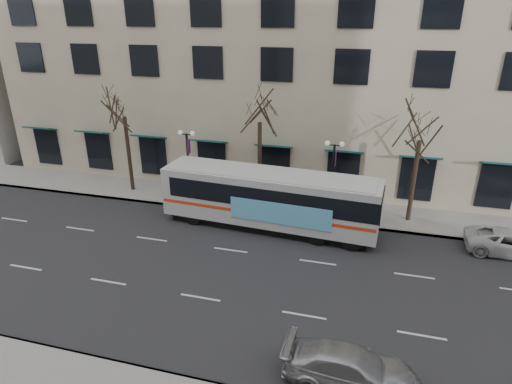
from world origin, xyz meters
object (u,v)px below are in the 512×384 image
(tree_far_left, at_px, (123,103))
(city_bus, at_px, (271,198))
(tree_far_mid, at_px, (260,108))
(lamp_post_right, at_px, (333,175))
(tree_far_right, at_px, (422,125))
(silver_car, at_px, (351,368))
(lamp_post_left, at_px, (188,162))

(tree_far_left, xyz_separation_m, city_bus, (11.51, -3.04, -4.70))
(tree_far_mid, bearing_deg, lamp_post_right, -6.83)
(tree_far_left, distance_m, lamp_post_right, 15.48)
(tree_far_right, xyz_separation_m, lamp_post_right, (-4.99, -0.60, -3.48))
(tree_far_left, height_order, tree_far_mid, tree_far_mid)
(tree_far_left, height_order, silver_car, tree_far_left)
(tree_far_left, height_order, city_bus, tree_far_left)
(lamp_post_right, relative_size, silver_car, 1.06)
(tree_far_mid, xyz_separation_m, silver_car, (7.22, -14.46, -6.19))
(lamp_post_left, height_order, silver_car, lamp_post_left)
(city_bus, distance_m, silver_car, 12.83)
(lamp_post_right, xyz_separation_m, city_bus, (-3.50, -2.44, -0.95))
(city_bus, bearing_deg, tree_far_right, 23.72)
(tree_far_right, bearing_deg, lamp_post_left, -177.71)
(tree_far_right, height_order, lamp_post_left, tree_far_right)
(tree_far_left, distance_m, tree_far_right, 20.00)
(tree_far_left, bearing_deg, lamp_post_right, -2.29)
(lamp_post_left, xyz_separation_m, silver_car, (12.21, -13.86, -2.23))
(tree_far_right, xyz_separation_m, silver_car, (-2.78, -14.46, -5.71))
(tree_far_mid, height_order, silver_car, tree_far_mid)
(tree_far_mid, height_order, lamp_post_left, tree_far_mid)
(tree_far_right, xyz_separation_m, lamp_post_left, (-14.99, -0.60, -3.48))
(tree_far_mid, bearing_deg, tree_far_left, -180.00)
(tree_far_right, height_order, silver_car, tree_far_right)
(lamp_post_left, relative_size, silver_car, 1.06)
(tree_far_left, xyz_separation_m, lamp_post_right, (15.01, -0.60, -3.75))
(tree_far_left, bearing_deg, silver_car, -40.03)
(tree_far_left, relative_size, tree_far_mid, 0.98)
(tree_far_mid, distance_m, tree_far_right, 10.01)
(silver_car, bearing_deg, lamp_post_right, 10.44)
(city_bus, xyz_separation_m, silver_car, (5.71, -11.42, -1.28))
(silver_car, bearing_deg, city_bus, 27.93)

